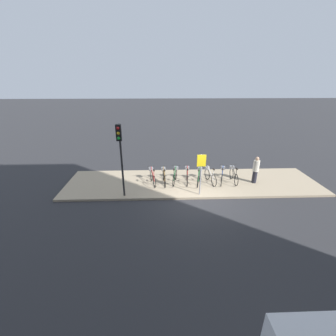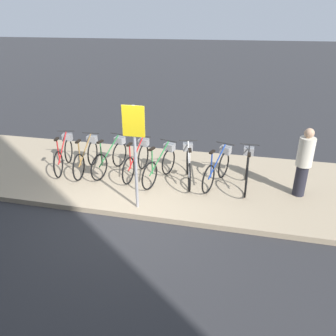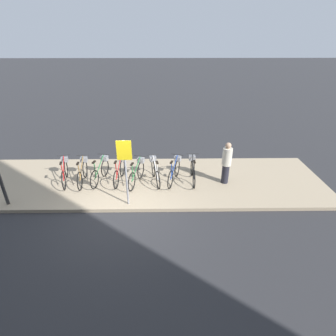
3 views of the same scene
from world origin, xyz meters
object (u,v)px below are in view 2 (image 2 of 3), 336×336
parked_bicycle_1 (87,155)px  parked_bicycle_5 (188,164)px  parked_bicycle_2 (112,156)px  pedestrian (304,161)px  parked_bicycle_4 (161,163)px  parked_bicycle_3 (138,158)px  parked_bicycle_7 (247,169)px  parked_bicycle_6 (218,167)px  parked_bicycle_0 (64,152)px  sign_post (134,141)px

parked_bicycle_1 → parked_bicycle_5: (2.64, 0.04, 0.00)m
parked_bicycle_2 → pedestrian: pedestrian is taller
parked_bicycle_1 → parked_bicycle_4: bearing=-2.4°
parked_bicycle_3 → parked_bicycle_1: bearing=-176.5°
parked_bicycle_7 → pedestrian: size_ratio=1.02×
parked_bicycle_2 → parked_bicycle_6: size_ratio=1.02×
parked_bicycle_0 → parked_bicycle_3: size_ratio=0.98×
parked_bicycle_4 → parked_bicycle_5: bearing=10.7°
parked_bicycle_2 → parked_bicycle_4: size_ratio=1.01×
parked_bicycle_5 → parked_bicycle_7: size_ratio=0.98×
parked_bicycle_4 → pedestrian: pedestrian is taller
parked_bicycle_2 → parked_bicycle_7: same height
parked_bicycle_3 → parked_bicycle_6: size_ratio=1.04×
parked_bicycle_3 → sign_post: size_ratio=0.73×
parked_bicycle_2 → parked_bicycle_5: bearing=-1.7°
parked_bicycle_1 → parked_bicycle_7: bearing=1.1°
parked_bicycle_2 → parked_bicycle_6: (2.72, -0.06, 0.00)m
parked_bicycle_0 → parked_bicycle_3: bearing=1.8°
parked_bicycle_0 → parked_bicycle_6: 4.02m
parked_bicycle_7 → pedestrian: 1.25m
parked_bicycle_0 → parked_bicycle_5: bearing=0.3°
parked_bicycle_4 → parked_bicycle_7: (2.04, 0.17, 0.00)m
parked_bicycle_7 → parked_bicycle_0: bearing=-179.3°
parked_bicycle_2 → parked_bicycle_1: bearing=-171.6°
parked_bicycle_5 → parked_bicycle_6: bearing=-0.1°
pedestrian → sign_post: size_ratio=0.72×
parked_bicycle_6 → sign_post: size_ratio=0.70×
parked_bicycle_6 → parked_bicycle_3: bearing=178.7°
parked_bicycle_1 → parked_bicycle_4: size_ratio=1.03×
parked_bicycle_0 → pedestrian: bearing=-1.4°
parked_bicycle_3 → sign_post: 1.93m
parked_bicycle_1 → sign_post: bearing=-38.9°
parked_bicycle_0 → parked_bicycle_1: same height
parked_bicycle_7 → parked_bicycle_4: bearing=-175.3°
parked_bicycle_2 → pedestrian: (4.56, -0.22, 0.38)m
parked_bicycle_6 → pedestrian: (1.84, -0.16, 0.38)m
pedestrian → sign_post: bearing=-158.4°
sign_post → parked_bicycle_3: bearing=107.2°
parked_bicycle_0 → parked_bicycle_1: 0.66m
parked_bicycle_5 → parked_bicycle_7: bearing=1.8°
parked_bicycle_3 → parked_bicycle_5: size_ratio=1.02×
parked_bicycle_1 → parked_bicycle_2: bearing=8.4°
parked_bicycle_1 → parked_bicycle_7: (4.04, 0.08, 0.00)m
parked_bicycle_6 → parked_bicycle_2: bearing=178.7°
parked_bicycle_1 → parked_bicycle_6: (3.36, 0.03, 0.00)m
parked_bicycle_4 → parked_bicycle_6: same height
parked_bicycle_4 → pedestrian: 3.23m
sign_post → parked_bicycle_7: bearing=34.9°
parked_bicycle_0 → parked_bicycle_7: 4.69m
parked_bicycle_7 → sign_post: 2.90m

